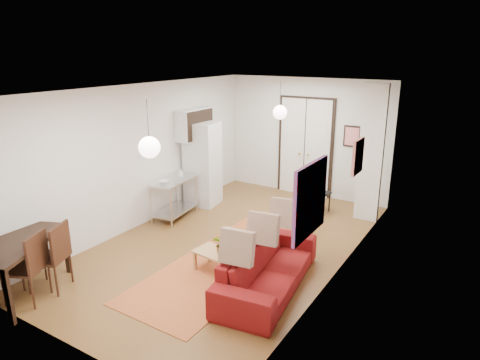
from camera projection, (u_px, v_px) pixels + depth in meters
The scene contains 27 objects.
floor at pixel (230, 243), 8.13m from camera, with size 7.00×7.00×0.00m, color brown.
ceiling at pixel (229, 88), 7.28m from camera, with size 4.20×7.00×0.02m, color silver.
wall_back at pixel (306, 137), 10.56m from camera, with size 4.20×0.02×2.90m, color silver.
wall_front at pixel (62, 241), 4.85m from camera, with size 4.20×0.02×2.90m, color silver.
wall_left at pixel (143, 156), 8.76m from camera, with size 0.02×7.00×2.90m, color silver.
wall_right at pixel (342, 189), 6.65m from camera, with size 0.02×7.00×2.90m, color silver.
double_doors at pixel (305, 148), 10.59m from camera, with size 1.44×0.06×2.50m, color white.
stub_partition at pixel (371, 154), 8.86m from camera, with size 0.50×0.10×2.90m, color silver.
wall_cabinet at pixel (194, 124), 9.76m from camera, with size 0.35×1.00×0.70m, color white.
painting_popart at pixel (310, 200), 5.59m from camera, with size 0.05×1.00×1.00m, color red.
painting_abstract at pixel (358, 157), 7.22m from camera, with size 0.05×0.50×0.60m, color beige.
poster_back at pixel (352, 136), 9.91m from camera, with size 0.40×0.03×0.50m, color red.
print_left at pixel (202, 119), 10.23m from camera, with size 0.03×0.44×0.54m, color #A26A43.
pendant_back at pixel (280, 112), 9.10m from camera, with size 0.30×0.30×0.80m.
pendant_front at pixel (149, 147), 5.84m from camera, with size 0.30×0.30×0.80m.
kilim_rug at pixel (227, 261), 7.43m from camera, with size 1.54×4.10×0.01m, color #C86732.
sofa at pixel (268, 267), 6.53m from camera, with size 2.37×0.93×0.69m, color maroon.
coffee_table at pixel (218, 255), 6.98m from camera, with size 0.85×0.54×0.36m.
potted_plant at pixel (223, 244), 6.87m from camera, with size 0.31×0.27×0.35m, color #356F32.
kitchen_counter at pixel (174, 193), 9.23m from camera, with size 0.72×1.21×0.87m.
bowl at pixel (164, 182), 8.89m from camera, with size 0.21×0.21×0.05m, color white.
soap_bottle at pixel (180, 172), 9.32m from camera, with size 0.08×0.08×0.18m, color #539BB3.
fridge at pixel (203, 164), 9.96m from camera, with size 0.69×0.69×1.95m, color silver.
dining_table at pixel (13, 248), 6.24m from camera, with size 1.42×1.77×0.86m.
dining_chair_near at pixel (54, 249), 6.52m from camera, with size 0.66×0.79×1.06m.
dining_chair_far at pixel (31, 259), 6.21m from camera, with size 0.66×0.79×1.06m.
black_side_chair at pixel (321, 188), 9.64m from camera, with size 0.47×0.48×0.91m.
Camera 1 is at (4.05, -6.22, 3.53)m, focal length 32.00 mm.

